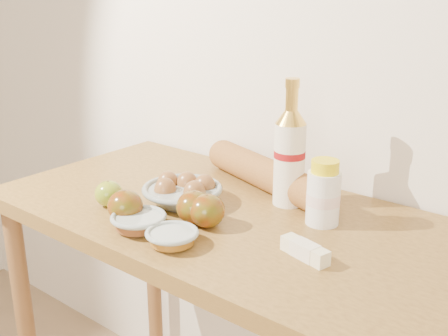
{
  "coord_description": "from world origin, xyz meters",
  "views": [
    {
      "loc": [
        0.75,
        0.23,
        1.43
      ],
      "look_at": [
        0.0,
        1.15,
        1.02
      ],
      "focal_mm": 45.0,
      "sensor_mm": 36.0,
      "label": 1
    }
  ],
  "objects_px": {
    "table": "(232,260)",
    "egg_bowl": "(183,192)",
    "bourbon_bottle": "(290,155)",
    "baguette": "(267,174)",
    "cream_bottle": "(323,195)"
  },
  "relations": [
    {
      "from": "table",
      "to": "egg_bowl",
      "type": "height_order",
      "value": "egg_bowl"
    },
    {
      "from": "table",
      "to": "egg_bowl",
      "type": "relative_size",
      "value": 4.6
    },
    {
      "from": "egg_bowl",
      "to": "cream_bottle",
      "type": "bearing_deg",
      "value": 18.65
    },
    {
      "from": "bourbon_bottle",
      "to": "baguette",
      "type": "distance_m",
      "value": 0.13
    },
    {
      "from": "cream_bottle",
      "to": "egg_bowl",
      "type": "height_order",
      "value": "cream_bottle"
    },
    {
      "from": "table",
      "to": "baguette",
      "type": "xyz_separation_m",
      "value": [
        -0.03,
        0.18,
        0.16
      ]
    },
    {
      "from": "baguette",
      "to": "egg_bowl",
      "type": "bearing_deg",
      "value": -100.14
    },
    {
      "from": "bourbon_bottle",
      "to": "table",
      "type": "bearing_deg",
      "value": -105.48
    },
    {
      "from": "table",
      "to": "egg_bowl",
      "type": "bearing_deg",
      "value": -168.81
    },
    {
      "from": "baguette",
      "to": "table",
      "type": "bearing_deg",
      "value": -64.54
    },
    {
      "from": "table",
      "to": "bourbon_bottle",
      "type": "distance_m",
      "value": 0.29
    },
    {
      "from": "egg_bowl",
      "to": "bourbon_bottle",
      "type": "bearing_deg",
      "value": 38.28
    },
    {
      "from": "cream_bottle",
      "to": "egg_bowl",
      "type": "xyz_separation_m",
      "value": [
        -0.32,
        -0.11,
        -0.04
      ]
    },
    {
      "from": "bourbon_bottle",
      "to": "egg_bowl",
      "type": "bearing_deg",
      "value": -129.75
    },
    {
      "from": "bourbon_bottle",
      "to": "egg_bowl",
      "type": "height_order",
      "value": "bourbon_bottle"
    }
  ]
}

